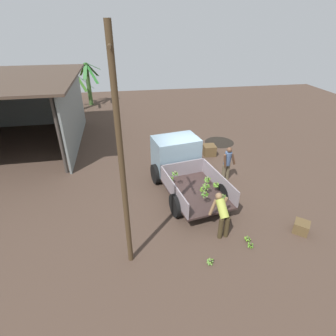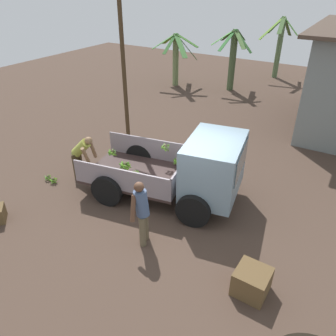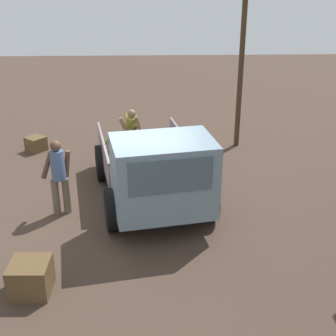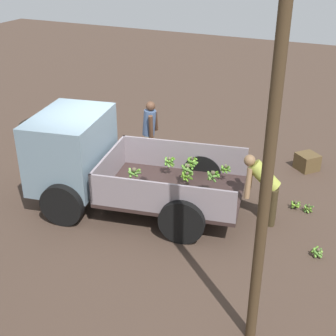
% 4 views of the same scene
% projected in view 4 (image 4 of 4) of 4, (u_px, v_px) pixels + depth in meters
% --- Properties ---
extents(ground, '(36.00, 36.00, 0.00)m').
position_uv_depth(ground, '(112.00, 190.00, 10.52)').
color(ground, '#48362B').
extents(mud_patch_0, '(1.70, 1.70, 0.01)m').
position_uv_depth(mud_patch_0, '(47.00, 124.00, 14.16)').
color(mud_patch_0, black).
rests_on(mud_patch_0, ground).
extents(cargo_truck, '(4.51, 2.81, 1.90)m').
position_uv_depth(cargo_truck, '(93.00, 158.00, 9.66)').
color(cargo_truck, '#362724').
rests_on(cargo_truck, ground).
extents(utility_pole, '(1.30, 0.15, 6.34)m').
position_uv_depth(utility_pole, '(273.00, 120.00, 5.21)').
color(utility_pole, '#44321F').
rests_on(utility_pole, ground).
extents(person_foreground_visitor, '(0.43, 0.66, 1.64)m').
position_uv_depth(person_foreground_visitor, '(150.00, 130.00, 11.28)').
color(person_foreground_visitor, brown).
rests_on(person_foreground_visitor, ground).
extents(person_worker_loading, '(0.75, 0.68, 1.41)m').
position_uv_depth(person_worker_loading, '(264.00, 185.00, 9.02)').
color(person_worker_loading, '#3C301B').
rests_on(person_worker_loading, ground).
extents(banana_bunch_on_ground_0, '(0.22, 0.23, 0.18)m').
position_uv_depth(banana_bunch_on_ground_0, '(318.00, 252.00, 8.29)').
color(banana_bunch_on_ground_0, brown).
rests_on(banana_bunch_on_ground_0, ground).
extents(banana_bunch_on_ground_1, '(0.21, 0.22, 0.18)m').
position_uv_depth(banana_bunch_on_ground_1, '(308.00, 208.00, 9.63)').
color(banana_bunch_on_ground_1, '#4D4532').
rests_on(banana_bunch_on_ground_1, ground).
extents(banana_bunch_on_ground_2, '(0.22, 0.20, 0.18)m').
position_uv_depth(banana_bunch_on_ground_2, '(296.00, 204.00, 9.75)').
color(banana_bunch_on_ground_2, '#4C4531').
rests_on(banana_bunch_on_ground_2, ground).
extents(wooden_crate_0, '(0.66, 0.66, 0.40)m').
position_uv_depth(wooden_crate_0, '(307.00, 162.00, 11.34)').
color(wooden_crate_0, brown).
rests_on(wooden_crate_0, ground).
extents(wooden_crate_1, '(0.65, 0.65, 0.55)m').
position_uv_depth(wooden_crate_1, '(64.00, 136.00, 12.59)').
color(wooden_crate_1, brown).
rests_on(wooden_crate_1, ground).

